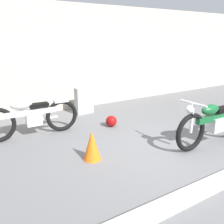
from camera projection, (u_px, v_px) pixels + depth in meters
ground_plane at (163, 151)px, 5.02m from camera, size 40.00×40.00×0.00m
building_wall at (73, 57)px, 7.80m from camera, size 18.00×0.30×3.10m
stone_marker at (84, 101)px, 7.41m from camera, size 0.55×0.25×0.77m
helmet at (111, 121)px, 6.37m from camera, size 0.28×0.28×0.28m
traffic_cone at (92, 145)px, 4.59m from camera, size 0.32×0.32×0.55m
motorcycle_silver at (30, 116)px, 5.64m from camera, size 2.15×0.60×0.97m
motorcycle_green at (214, 122)px, 5.25m from camera, size 2.18×0.61×0.98m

